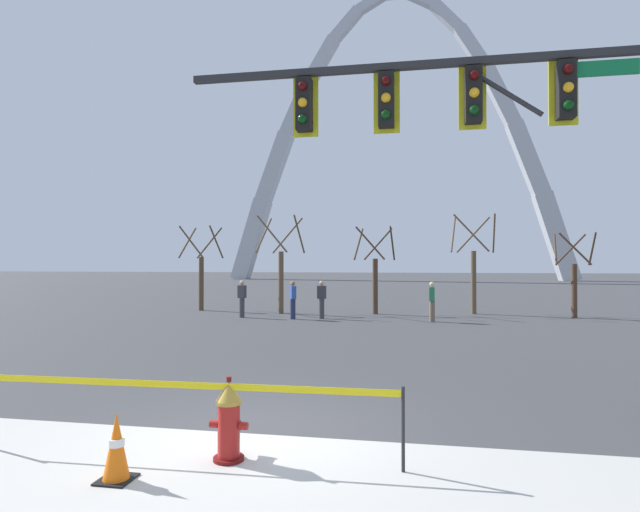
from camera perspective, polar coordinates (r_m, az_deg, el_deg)
ground_plane at (r=7.44m, az=-7.20°, el=-19.06°), size 240.00×240.00×0.00m
fire_hydrant at (r=6.39m, az=-10.17°, el=-17.76°), size 0.46×0.48×0.99m
caution_tape_barrier at (r=6.55m, az=-15.84°, el=-15.57°), size 5.40×0.15×0.96m
traffic_cone_by_hydrant at (r=6.19m, az=-21.88°, el=-19.32°), size 0.36×0.36×0.73m
traffic_signal_gantry at (r=8.85m, az=19.62°, el=12.78°), size 7.82×0.44×6.00m
monument_arch at (r=73.48m, az=8.49°, el=11.61°), size 47.84×2.32×41.27m
tree_far_left at (r=25.77m, az=-13.19°, el=-1.87°), size 1.92×1.93×4.15m
tree_left_mid at (r=23.63m, az=-4.41°, el=-1.60°), size 2.08×2.09×4.51m
tree_center_left at (r=23.44m, az=6.20°, el=-2.17°), size 1.84×1.86×3.99m
tree_center_right at (r=24.40m, az=16.83°, el=-1.50°), size 2.09×2.10×4.55m
tree_right_mid at (r=24.24m, az=26.60°, el=-2.44°), size 1.68×1.69×3.62m
pedestrian_walking_left at (r=21.27m, az=-3.06°, el=-4.89°), size 0.34×0.39×1.59m
pedestrian_standing_center at (r=21.42m, az=0.19°, el=-4.87°), size 0.38×0.28×1.59m
pedestrian_walking_right at (r=20.78m, az=12.46°, el=-4.97°), size 0.22×0.35×1.59m
pedestrian_near_trees at (r=22.13m, az=-8.75°, el=-4.73°), size 0.39×0.30×1.59m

